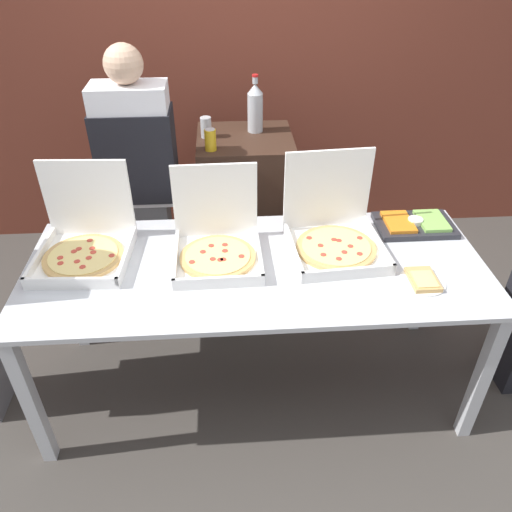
{
  "coord_description": "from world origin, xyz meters",
  "views": [
    {
      "loc": [
        -0.13,
        -1.87,
        2.21
      ],
      "look_at": [
        0.0,
        0.0,
        0.87
      ],
      "focal_mm": 35.0,
      "sensor_mm": 36.0,
      "label": 1
    }
  ],
  "objects_px": {
    "pizza_box_far_left": "(334,233)",
    "veggie_tray": "(415,224)",
    "soda_can_silver": "(206,127)",
    "person_server_vest": "(140,178)",
    "pizza_box_near_right": "(217,243)",
    "soda_can_colored": "(210,140)",
    "soda_bottle": "(255,107)",
    "pizza_box_far_right": "(85,242)",
    "paper_plate_front_right": "(423,280)"
  },
  "relations": [
    {
      "from": "veggie_tray",
      "to": "pizza_box_near_right",
      "type": "bearing_deg",
      "value": -169.73
    },
    {
      "from": "pizza_box_near_right",
      "to": "paper_plate_front_right",
      "type": "distance_m",
      "value": 0.95
    },
    {
      "from": "soda_bottle",
      "to": "soda_can_colored",
      "type": "bearing_deg",
      "value": -134.98
    },
    {
      "from": "pizza_box_far_left",
      "to": "soda_can_silver",
      "type": "bearing_deg",
      "value": 120.58
    },
    {
      "from": "pizza_box_far_right",
      "to": "soda_can_silver",
      "type": "distance_m",
      "value": 1.08
    },
    {
      "from": "pizza_box_far_right",
      "to": "paper_plate_front_right",
      "type": "relative_size",
      "value": 2.25
    },
    {
      "from": "soda_can_silver",
      "to": "soda_can_colored",
      "type": "relative_size",
      "value": 1.0
    },
    {
      "from": "pizza_box_near_right",
      "to": "soda_bottle",
      "type": "relative_size",
      "value": 1.24
    },
    {
      "from": "pizza_box_far_left",
      "to": "soda_bottle",
      "type": "bearing_deg",
      "value": 103.97
    },
    {
      "from": "pizza_box_far_left",
      "to": "soda_can_colored",
      "type": "height_order",
      "value": "pizza_box_far_left"
    },
    {
      "from": "soda_bottle",
      "to": "soda_can_silver",
      "type": "distance_m",
      "value": 0.32
    },
    {
      "from": "pizza_box_far_left",
      "to": "soda_bottle",
      "type": "distance_m",
      "value": 1.06
    },
    {
      "from": "pizza_box_near_right",
      "to": "soda_can_silver",
      "type": "distance_m",
      "value": 0.96
    },
    {
      "from": "pizza_box_far_left",
      "to": "veggie_tray",
      "type": "relative_size",
      "value": 1.22
    },
    {
      "from": "pizza_box_far_right",
      "to": "soda_bottle",
      "type": "distance_m",
      "value": 1.34
    },
    {
      "from": "pizza_box_far_right",
      "to": "person_server_vest",
      "type": "xyz_separation_m",
      "value": [
        0.19,
        0.6,
        0.03
      ]
    },
    {
      "from": "veggie_tray",
      "to": "soda_can_silver",
      "type": "relative_size",
      "value": 3.17
    },
    {
      "from": "pizza_box_far_right",
      "to": "person_server_vest",
      "type": "distance_m",
      "value": 0.63
    },
    {
      "from": "soda_bottle",
      "to": "soda_can_colored",
      "type": "distance_m",
      "value": 0.4
    },
    {
      "from": "pizza_box_far_left",
      "to": "veggie_tray",
      "type": "xyz_separation_m",
      "value": [
        0.46,
        0.14,
        -0.06
      ]
    },
    {
      "from": "veggie_tray",
      "to": "paper_plate_front_right",
      "type": "bearing_deg",
      "value": -103.85
    },
    {
      "from": "veggie_tray",
      "to": "pizza_box_far_right",
      "type": "bearing_deg",
      "value": -175.21
    },
    {
      "from": "pizza_box_near_right",
      "to": "soda_bottle",
      "type": "bearing_deg",
      "value": 75.37
    },
    {
      "from": "pizza_box_near_right",
      "to": "person_server_vest",
      "type": "distance_m",
      "value": 0.78
    },
    {
      "from": "pizza_box_far_left",
      "to": "veggie_tray",
      "type": "height_order",
      "value": "pizza_box_far_left"
    },
    {
      "from": "pizza_box_near_right",
      "to": "person_server_vest",
      "type": "height_order",
      "value": "person_server_vest"
    },
    {
      "from": "pizza_box_far_left",
      "to": "paper_plate_front_right",
      "type": "xyz_separation_m",
      "value": [
        0.35,
        -0.31,
        -0.06
      ]
    },
    {
      "from": "pizza_box_near_right",
      "to": "soda_bottle",
      "type": "height_order",
      "value": "soda_bottle"
    },
    {
      "from": "person_server_vest",
      "to": "soda_can_silver",
      "type": "bearing_deg",
      "value": -143.06
    },
    {
      "from": "veggie_tray",
      "to": "soda_can_silver",
      "type": "xyz_separation_m",
      "value": [
        -1.08,
        0.75,
        0.26
      ]
    },
    {
      "from": "pizza_box_far_left",
      "to": "soda_bottle",
      "type": "xyz_separation_m",
      "value": [
        -0.32,
        0.97,
        0.3
      ]
    },
    {
      "from": "pizza_box_far_left",
      "to": "person_server_vest",
      "type": "height_order",
      "value": "person_server_vest"
    },
    {
      "from": "pizza_box_near_right",
      "to": "soda_can_colored",
      "type": "xyz_separation_m",
      "value": [
        -0.03,
        0.74,
        0.21
      ]
    },
    {
      "from": "veggie_tray",
      "to": "soda_bottle",
      "type": "bearing_deg",
      "value": 133.03
    },
    {
      "from": "soda_can_colored",
      "to": "paper_plate_front_right",
      "type": "bearing_deg",
      "value": -47.14
    },
    {
      "from": "paper_plate_front_right",
      "to": "soda_can_colored",
      "type": "xyz_separation_m",
      "value": [
        -0.94,
        1.01,
        0.27
      ]
    },
    {
      "from": "paper_plate_front_right",
      "to": "person_server_vest",
      "type": "relative_size",
      "value": 0.12
    },
    {
      "from": "paper_plate_front_right",
      "to": "person_server_vest",
      "type": "xyz_separation_m",
      "value": [
        -1.34,
        0.92,
        0.09
      ]
    },
    {
      "from": "pizza_box_far_right",
      "to": "paper_plate_front_right",
      "type": "height_order",
      "value": "pizza_box_far_right"
    },
    {
      "from": "soda_bottle",
      "to": "veggie_tray",
      "type": "bearing_deg",
      "value": -46.97
    },
    {
      "from": "pizza_box_near_right",
      "to": "veggie_tray",
      "type": "bearing_deg",
      "value": 9.35
    },
    {
      "from": "pizza_box_far_left",
      "to": "pizza_box_near_right",
      "type": "distance_m",
      "value": 0.57
    },
    {
      "from": "paper_plate_front_right",
      "to": "soda_can_colored",
      "type": "relative_size",
      "value": 1.65
    },
    {
      "from": "pizza_box_far_right",
      "to": "soda_can_colored",
      "type": "xyz_separation_m",
      "value": [
        0.6,
        0.69,
        0.21
      ]
    },
    {
      "from": "soda_can_silver",
      "to": "person_server_vest",
      "type": "distance_m",
      "value": 0.51
    },
    {
      "from": "soda_can_colored",
      "to": "person_server_vest",
      "type": "relative_size",
      "value": 0.08
    },
    {
      "from": "paper_plate_front_right",
      "to": "person_server_vest",
      "type": "height_order",
      "value": "person_server_vest"
    },
    {
      "from": "pizza_box_far_left",
      "to": "pizza_box_near_right",
      "type": "bearing_deg",
      "value": -179.7
    },
    {
      "from": "paper_plate_front_right",
      "to": "soda_can_silver",
      "type": "height_order",
      "value": "soda_can_silver"
    },
    {
      "from": "paper_plate_front_right",
      "to": "veggie_tray",
      "type": "xyz_separation_m",
      "value": [
        0.11,
        0.45,
        0.01
      ]
    }
  ]
}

